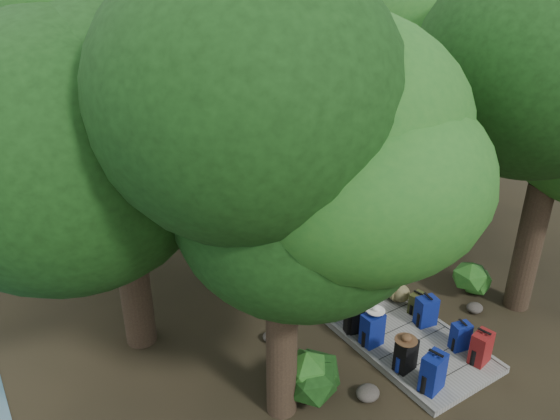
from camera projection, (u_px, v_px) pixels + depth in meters
ground at (309, 269)px, 13.48m from camera, size 120.00×120.00×0.00m
sand_beach at (110, 116)px, 25.55m from camera, size 40.00×22.00×0.02m
boardwalk at (287, 250)px, 14.21m from camera, size 2.00×12.00×0.12m
backpack_left_a at (433, 371)px, 9.50m from camera, size 0.49×0.40×0.82m
backpack_left_b at (406, 354)px, 9.98m from camera, size 0.42×0.32×0.71m
backpack_left_c at (372, 328)px, 10.60m from camera, size 0.42×0.30×0.77m
backpack_left_d at (334, 306)px, 11.50m from camera, size 0.34×0.26×0.48m
backpack_right_a at (481, 346)px, 10.15m from camera, size 0.45×0.36×0.72m
backpack_right_b at (461, 335)px, 10.52m from camera, size 0.39×0.31×0.63m
backpack_right_c at (426, 310)px, 11.19m from camera, size 0.45×0.36×0.70m
backpack_right_d at (417, 302)px, 11.58m from camera, size 0.37×0.30×0.51m
duffel_right_khaki at (390, 287)px, 12.18m from camera, size 0.46×0.65×0.42m
duffel_right_black at (370, 279)px, 12.48m from camera, size 0.61×0.78×0.43m
suitcase_on_boardwalk at (354, 320)px, 10.97m from camera, size 0.42×0.30×0.58m
lone_suitcase_on_sand at (191, 158)px, 19.50m from camera, size 0.48×0.37×0.66m
hat_brown at (406, 337)px, 9.75m from camera, size 0.42×0.42×0.12m
hat_white at (376, 308)px, 10.43m from camera, size 0.37×0.37×0.12m
kayak at (61, 174)px, 18.66m from camera, size 0.76×2.95×0.29m
sun_lounger at (246, 134)px, 22.19m from camera, size 0.86×1.81×0.56m
tree_right_a at (553, 140)px, 10.45m from camera, size 4.61×4.61×7.69m
tree_right_b at (464, 73)px, 13.45m from camera, size 4.89×4.89×8.73m
tree_right_c at (406, 79)px, 14.50m from camera, size 4.62×4.62×8.00m
tree_right_d at (376, 11)px, 16.81m from camera, size 5.88×5.88×10.78m
tree_right_e at (278, 19)px, 19.07m from camera, size 5.44×5.44×9.79m
tree_right_f at (302, 23)px, 21.81m from camera, size 4.93×4.93×8.81m
tree_left_a at (282, 220)px, 7.82m from camera, size 4.39×4.39×7.32m
tree_left_b at (114, 139)px, 9.21m from camera, size 4.74×4.74×8.52m
tree_left_c at (80, 86)px, 11.98m from camera, size 5.10×5.10×8.86m
tree_back_a at (64, 19)px, 21.68m from camera, size 5.30×5.30×9.17m
tree_back_c at (214, 16)px, 25.60m from camera, size 4.70×4.70×8.46m
palm_right_a at (270, 72)px, 17.94m from camera, size 4.04×4.04×6.89m
palm_right_b at (258, 12)px, 22.43m from camera, size 4.92×4.92×9.50m
palm_right_c at (166, 33)px, 22.45m from camera, size 4.96×4.96×7.89m
palm_left_a at (26, 105)px, 14.57m from camera, size 4.22×4.22×6.71m
rock_left_a at (368, 393)px, 9.58m from camera, size 0.44×0.39×0.24m
rock_left_b at (271, 336)px, 11.01m from camera, size 0.33×0.30×0.18m
rock_left_c at (227, 278)px, 12.89m from camera, size 0.48×0.43×0.26m
rock_left_d at (188, 239)px, 14.70m from camera, size 0.28×0.25×0.15m
rock_right_a at (475, 308)px, 11.86m from camera, size 0.37×0.33×0.20m
rock_right_b at (430, 258)px, 13.74m from camera, size 0.41×0.37×0.23m
rock_right_c at (317, 226)px, 15.35m from camera, size 0.35×0.32×0.19m
shrub_left_a at (311, 377)px, 9.42m from camera, size 1.06×1.06×0.95m
shrub_left_b at (229, 264)px, 12.83m from camera, size 1.02×1.02×0.92m
shrub_left_c at (151, 211)px, 15.12m from camera, size 1.26×1.26×1.14m
shrub_right_a at (473, 281)px, 12.31m from camera, size 0.86×0.86×0.77m
shrub_right_b at (338, 190)px, 16.19m from camera, size 1.45×1.45×1.31m
shrub_right_c at (276, 173)px, 18.27m from camera, size 0.72×0.72×0.65m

